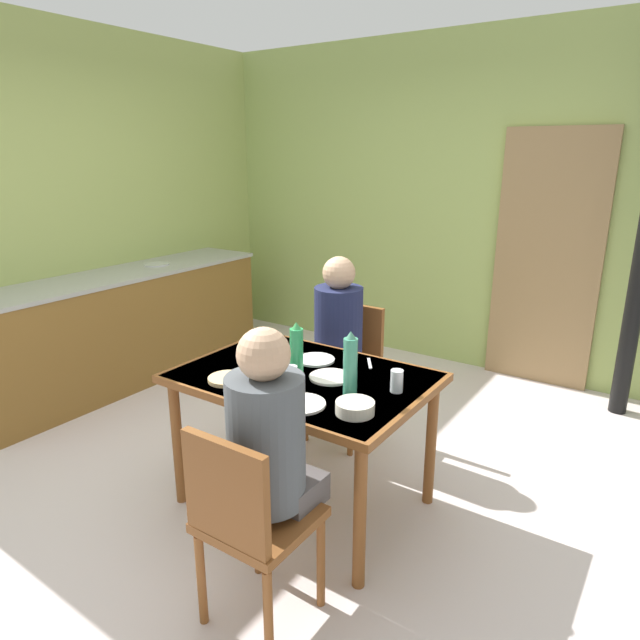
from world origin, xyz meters
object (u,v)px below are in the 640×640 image
Objects in this scene: chair_far_diner at (348,363)px; water_bottle_green_near at (350,365)px; kitchen_counter at (125,326)px; chair_near_diner at (248,518)px; person_near_diner at (268,436)px; serving_bowl_center at (355,408)px; water_bottle_green_far at (297,351)px; dining_table at (304,389)px; person_far_diner at (337,327)px.

water_bottle_green_near is (0.54, -0.88, 0.39)m from chair_far_diner.
chair_near_diner is at bearing -28.60° from kitchen_counter.
chair_far_diner is 1.10m from water_bottle_green_near.
person_near_diner is 4.53× the size of serving_bowl_center.
water_bottle_green_near is 1.09× the size of water_bottle_green_far.
kitchen_counter is 8.07× the size of water_bottle_green_near.
water_bottle_green_far is at bearing 103.74° from chair_far_diner.
dining_table is (2.22, -0.58, 0.21)m from kitchen_counter.
chair_near_diner is 2.79× the size of water_bottle_green_near.
person_near_diner reaches higher than water_bottle_green_near.
person_near_diner is 1.41m from person_far_diner.
kitchen_counter is 2.01× the size of dining_table.
chair_near_diner reaches higher than dining_table.
chair_far_diner is 1.13× the size of person_near_diner.
chair_far_diner is 0.94m from water_bottle_green_far.
chair_far_diner is (-0.21, 0.79, -0.16)m from dining_table.
chair_near_diner is 1.13× the size of person_far_diner.
chair_near_diner is at bearing 109.86° from person_far_diner.
chair_far_diner is at bearing 121.62° from water_bottle_green_near.
person_far_diner reaches higher than water_bottle_green_far.
chair_near_diner is 0.90m from water_bottle_green_far.
water_bottle_green_near is at bearing 127.84° from serving_bowl_center.
person_near_diner is at bearing 90.00° from chair_near_diner.
dining_table is at bearing 152.21° from serving_bowl_center.
chair_far_diner is 3.05× the size of water_bottle_green_far.
chair_near_diner is 1.00× the size of chair_far_diner.
person_far_diner reaches higher than kitchen_counter.
person_far_diner is at bearing 109.86° from chair_near_diner.
chair_far_diner is 1.25m from serving_bowl_center.
kitchen_counter is 2.88m from chair_near_diner.
kitchen_counter is 14.79× the size of serving_bowl_center.
person_near_diner is (0.31, -0.66, 0.12)m from dining_table.
kitchen_counter is 2.83m from person_near_diner.
serving_bowl_center is (0.66, -1.03, 0.27)m from chair_far_diner.
water_bottle_green_far is (0.20, -0.83, 0.38)m from chair_far_diner.
dining_table is 4.01× the size of water_bottle_green_near.
person_far_diner is (-0.00, -0.14, 0.28)m from chair_far_diner.
water_bottle_green_near is (2.54, -0.67, 0.44)m from kitchen_counter.
person_near_diner is 2.70× the size of water_bottle_green_far.
person_near_diner reaches higher than dining_table.
chair_far_diner is at bearing 109.86° from person_near_diner.
water_bottle_green_far is (2.21, -0.62, 0.42)m from kitchen_counter.
person_near_diner is 0.58m from water_bottle_green_near.
person_far_diner reaches higher than serving_bowl_center.
person_far_diner reaches higher than dining_table.
water_bottle_green_far is (-0.01, -0.04, 0.21)m from dining_table.
chair_far_diner is at bearing 105.15° from dining_table.
chair_near_diner is at bearing -91.31° from water_bottle_green_near.
water_bottle_green_far is at bearing -104.81° from dining_table.
water_bottle_green_near is at bearing 88.37° from person_near_diner.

